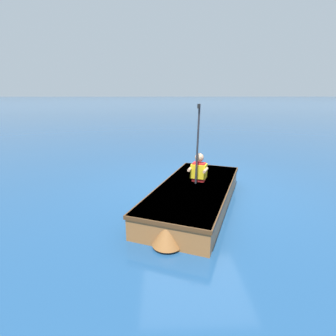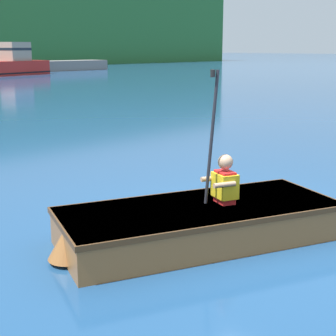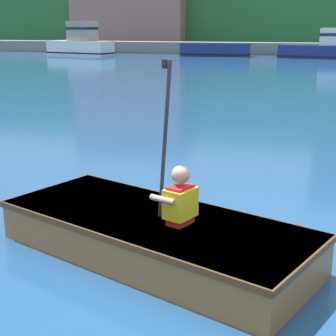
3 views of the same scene
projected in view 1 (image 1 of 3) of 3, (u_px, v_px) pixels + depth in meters
The scene contains 3 objects.
ground_plane at pixel (196, 191), 5.80m from camera, with size 300.00×300.00×0.00m, color navy.
rowboat_foreground at pixel (194, 195), 4.91m from camera, with size 3.38×2.35×0.41m.
person_paddler at pixel (199, 168), 5.10m from camera, with size 0.42×0.43×1.49m.
Camera 1 is at (-5.41, 0.80, 2.08)m, focal length 28.00 mm.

